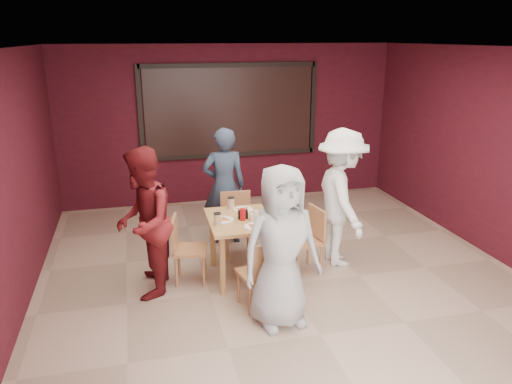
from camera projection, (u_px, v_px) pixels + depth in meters
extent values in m
plane|color=tan|center=(287.00, 284.00, 6.14)|extent=(7.00, 7.00, 0.00)
cube|color=black|center=(230.00, 111.00, 8.84)|extent=(3.00, 0.02, 1.50)
cube|color=#B18948|center=(249.00, 220.00, 6.14)|extent=(1.01, 1.01, 0.04)
cylinder|color=#B18948|center=(213.00, 240.00, 6.54)|extent=(0.07, 0.07, 0.74)
cylinder|color=#B18948|center=(271.00, 234.00, 6.71)|extent=(0.07, 0.07, 0.74)
cylinder|color=#B18948|center=(223.00, 266.00, 5.80)|extent=(0.07, 0.07, 0.74)
cylinder|color=#B18948|center=(288.00, 259.00, 5.97)|extent=(0.07, 0.07, 0.74)
cylinder|color=white|center=(255.00, 227.00, 5.84)|extent=(0.25, 0.25, 0.01)
cone|color=#C58145|center=(255.00, 225.00, 5.83)|extent=(0.23, 0.23, 0.02)
cylinder|color=beige|center=(268.00, 223.00, 5.76)|extent=(0.09, 0.09, 0.14)
cylinder|color=black|center=(268.00, 217.00, 5.74)|extent=(0.09, 0.09, 0.01)
cylinder|color=white|center=(243.00, 209.00, 6.42)|extent=(0.25, 0.25, 0.01)
cone|color=#C58145|center=(243.00, 208.00, 6.41)|extent=(0.23, 0.23, 0.02)
cylinder|color=beige|center=(231.00, 203.00, 6.46)|extent=(0.09, 0.09, 0.14)
cylinder|color=black|center=(231.00, 198.00, 6.43)|extent=(0.09, 0.09, 0.01)
cylinder|color=white|center=(223.00, 220.00, 6.06)|extent=(0.25, 0.25, 0.01)
cone|color=#C58145|center=(223.00, 219.00, 6.05)|extent=(0.23, 0.23, 0.02)
cylinder|color=beige|center=(218.00, 219.00, 5.89)|extent=(0.09, 0.09, 0.14)
cylinder|color=black|center=(217.00, 213.00, 5.86)|extent=(0.09, 0.09, 0.01)
cylinder|color=white|center=(273.00, 216.00, 6.20)|extent=(0.25, 0.25, 0.01)
cone|color=#C58145|center=(273.00, 214.00, 6.20)|extent=(0.23, 0.23, 0.02)
cylinder|color=beige|center=(277.00, 207.00, 6.33)|extent=(0.09, 0.09, 0.14)
cylinder|color=black|center=(277.00, 201.00, 6.31)|extent=(0.09, 0.09, 0.01)
cylinder|color=white|center=(256.00, 215.00, 6.11)|extent=(0.06, 0.06, 0.10)
cylinder|color=white|center=(252.00, 217.00, 6.04)|extent=(0.05, 0.05, 0.08)
cylinder|color=#B10C14|center=(243.00, 215.00, 6.04)|extent=(0.07, 0.07, 0.15)
cube|color=black|center=(243.00, 214.00, 6.10)|extent=(0.12, 0.06, 0.11)
cube|color=#AC6F43|center=(257.00, 273.00, 5.54)|extent=(0.46, 0.46, 0.04)
cylinder|color=#AC6F43|center=(264.00, 282.00, 5.80)|extent=(0.03, 0.03, 0.39)
cylinder|color=#AC6F43|center=(239.00, 287.00, 5.67)|extent=(0.03, 0.03, 0.39)
cylinder|color=#AC6F43|center=(276.00, 294.00, 5.53)|extent=(0.03, 0.03, 0.39)
cylinder|color=#AC6F43|center=(250.00, 300.00, 5.40)|extent=(0.03, 0.03, 0.39)
cube|color=#AC6F43|center=(264.00, 261.00, 5.31)|extent=(0.39, 0.11, 0.38)
cube|color=#AC6F43|center=(238.00, 226.00, 6.85)|extent=(0.44, 0.44, 0.04)
cylinder|color=#AC6F43|center=(228.00, 247.00, 6.72)|extent=(0.04, 0.04, 0.41)
cylinder|color=#AC6F43|center=(253.00, 245.00, 6.79)|extent=(0.04, 0.04, 0.41)
cylinder|color=#AC6F43|center=(224.00, 237.00, 7.04)|extent=(0.04, 0.04, 0.41)
cylinder|color=#AC6F43|center=(248.00, 235.00, 7.10)|extent=(0.04, 0.04, 0.41)
cube|color=#AC6F43|center=(235.00, 205.00, 6.95)|extent=(0.42, 0.05, 0.40)
cube|color=#AC6F43|center=(190.00, 250.00, 6.11)|extent=(0.48, 0.48, 0.04)
cylinder|color=#AC6F43|center=(204.00, 272.00, 6.03)|extent=(0.03, 0.03, 0.40)
cylinder|color=#AC6F43|center=(205.00, 260.00, 6.34)|extent=(0.03, 0.03, 0.40)
cylinder|color=#AC6F43|center=(176.00, 272.00, 6.02)|extent=(0.03, 0.03, 0.40)
cylinder|color=#AC6F43|center=(179.00, 261.00, 6.33)|extent=(0.03, 0.03, 0.40)
cube|color=#AC6F43|center=(174.00, 233.00, 6.04)|extent=(0.11, 0.40, 0.39)
cube|color=#AC6F43|center=(303.00, 241.00, 6.35)|extent=(0.48, 0.48, 0.04)
cylinder|color=#AC6F43|center=(285.00, 255.00, 6.50)|extent=(0.04, 0.04, 0.40)
cylinder|color=#AC6F43|center=(298.00, 265.00, 6.21)|extent=(0.04, 0.04, 0.40)
cylinder|color=#AC6F43|center=(308.00, 250.00, 6.63)|extent=(0.04, 0.04, 0.40)
cylinder|color=#AC6F43|center=(321.00, 260.00, 6.34)|extent=(0.04, 0.04, 0.40)
cube|color=#AC6F43|center=(317.00, 222.00, 6.35)|extent=(0.10, 0.41, 0.39)
imported|color=#A7A7A7|center=(281.00, 247.00, 5.08)|extent=(0.92, 0.67, 1.73)
imported|color=#2F3D54|center=(224.00, 186.00, 7.18)|extent=(0.64, 0.44, 1.71)
imported|color=maroon|center=(144.00, 223.00, 5.70)|extent=(0.79, 0.95, 1.76)
imported|color=white|center=(341.00, 198.00, 6.48)|extent=(0.74, 1.21, 1.82)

